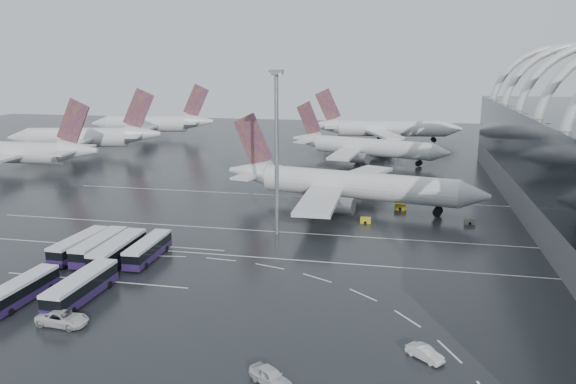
% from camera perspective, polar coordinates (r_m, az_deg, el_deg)
% --- Properties ---
extents(ground, '(420.00, 420.00, 0.00)m').
position_cam_1_polar(ground, '(90.78, -0.43, -6.40)').
color(ground, black).
rests_on(ground, ground).
extents(lane_marking_near, '(120.00, 0.25, 0.01)m').
position_cam_1_polar(lane_marking_near, '(88.94, -0.71, -6.82)').
color(lane_marking_near, silver).
rests_on(lane_marking_near, ground).
extents(lane_marking_mid, '(120.00, 0.25, 0.01)m').
position_cam_1_polar(lane_marking_mid, '(101.93, 1.00, -4.19)').
color(lane_marking_mid, silver).
rests_on(lane_marking_mid, ground).
extents(lane_marking_far, '(120.00, 0.25, 0.01)m').
position_cam_1_polar(lane_marking_far, '(128.56, 3.35, -0.54)').
color(lane_marking_far, silver).
rests_on(lane_marking_far, ground).
extents(bus_bay_line_south, '(28.00, 0.25, 0.01)m').
position_cam_1_polar(bus_bay_line_south, '(85.27, -18.99, -8.47)').
color(bus_bay_line_south, silver).
rests_on(bus_bay_line_south, ground).
extents(bus_bay_line_north, '(28.00, 0.25, 0.01)m').
position_cam_1_polar(bus_bay_line_north, '(98.43, -14.28, -5.24)').
color(bus_bay_line_north, silver).
rests_on(bus_bay_line_north, ground).
extents(airliner_main, '(56.82, 49.10, 19.32)m').
position_cam_1_polar(airliner_main, '(119.25, 5.78, 0.72)').
color(airliner_main, silver).
rests_on(airliner_main, ground).
extents(airliner_gate_b, '(50.56, 44.89, 17.94)m').
position_cam_1_polar(airliner_gate_b, '(175.25, 7.73, 4.54)').
color(airliner_gate_b, silver).
rests_on(airliner_gate_b, ground).
extents(airliner_gate_c, '(57.43, 52.43, 20.47)m').
position_cam_1_polar(airliner_gate_c, '(218.63, 9.67, 6.33)').
color(airliner_gate_c, silver).
rests_on(airliner_gate_c, ground).
extents(jet_remote_west, '(47.58, 38.32, 20.75)m').
position_cam_1_polar(jet_remote_west, '(174.41, -25.48, 3.62)').
color(jet_remote_west, silver).
rests_on(jet_remote_west, ground).
extents(jet_remote_mid, '(50.12, 40.63, 21.93)m').
position_cam_1_polar(jet_remote_mid, '(198.42, -19.69, 5.23)').
color(jet_remote_mid, silver).
rests_on(jet_remote_mid, ground).
extents(jet_remote_far, '(49.85, 40.32, 21.71)m').
position_cam_1_polar(jet_remote_far, '(234.89, -13.39, 6.74)').
color(jet_remote_far, silver).
rests_on(jet_remote_far, ground).
extents(bus_row_near_a, '(3.56, 12.99, 3.17)m').
position_cam_1_polar(bus_row_near_a, '(95.80, -20.42, -5.10)').
color(bus_row_near_a, '#22133E').
rests_on(bus_row_near_a, ground).
extents(bus_row_near_b, '(3.23, 13.19, 3.24)m').
position_cam_1_polar(bus_row_near_b, '(93.96, -18.59, -5.28)').
color(bus_row_near_b, '#22133E').
rests_on(bus_row_near_b, ground).
extents(bus_row_near_c, '(3.61, 14.03, 3.43)m').
position_cam_1_polar(bus_row_near_c, '(90.85, -16.89, -5.71)').
color(bus_row_near_c, '#22133E').
rests_on(bus_row_near_c, ground).
extents(bus_row_near_d, '(3.27, 12.65, 3.10)m').
position_cam_1_polar(bus_row_near_d, '(90.94, -14.03, -5.64)').
color(bus_row_near_d, '#22133E').
rests_on(bus_row_near_d, ground).
extents(bus_row_far_a, '(3.11, 12.18, 2.98)m').
position_cam_1_polar(bus_row_far_a, '(80.98, -25.44, -8.98)').
color(bus_row_far_a, '#22133E').
rests_on(bus_row_far_a, ground).
extents(bus_row_far_c, '(3.34, 13.52, 3.32)m').
position_cam_1_polar(bus_row_far_c, '(78.50, -20.26, -9.04)').
color(bus_row_far_c, '#22133E').
rests_on(bus_row_far_c, ground).
extents(van_curve_a, '(6.32, 3.17, 1.72)m').
position_cam_1_polar(van_curve_a, '(72.72, -21.92, -11.81)').
color(van_curve_a, silver).
rests_on(van_curve_a, ground).
extents(van_curve_b, '(5.16, 4.53, 1.68)m').
position_cam_1_polar(van_curve_b, '(56.75, -1.78, -18.22)').
color(van_curve_b, silver).
rests_on(van_curve_b, ground).
extents(van_curve_c, '(4.17, 3.80, 1.38)m').
position_cam_1_polar(van_curve_c, '(62.52, 13.74, -15.60)').
color(van_curve_c, silver).
rests_on(van_curve_c, ground).
extents(floodlight_mast, '(2.22, 2.22, 28.99)m').
position_cam_1_polar(floodlight_mast, '(97.56, -1.17, 6.00)').
color(floodlight_mast, gray).
rests_on(floodlight_mast, ground).
extents(gse_cart_belly_c, '(2.00, 1.18, 1.09)m').
position_cam_1_polar(gse_cart_belly_c, '(109.00, 7.89, -2.86)').
color(gse_cart_belly_c, gold).
rests_on(gse_cart_belly_c, ground).
extents(gse_cart_belly_d, '(1.99, 1.18, 1.09)m').
position_cam_1_polar(gse_cart_belly_d, '(112.95, 17.99, -2.82)').
color(gse_cart_belly_d, slate).
rests_on(gse_cart_belly_d, ground).
extents(gse_cart_belly_e, '(2.38, 1.40, 1.30)m').
position_cam_1_polar(gse_cart_belly_e, '(120.00, 11.34, -1.46)').
color(gse_cart_belly_e, gold).
rests_on(gse_cart_belly_e, ground).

